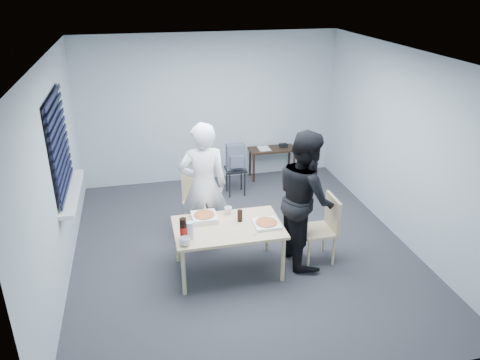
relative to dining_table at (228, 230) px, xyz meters
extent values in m
plane|color=#2D2C31|center=(0.29, 0.49, -0.58)|extent=(5.00, 5.00, 0.00)
plane|color=white|center=(0.29, 0.49, 2.02)|extent=(5.00, 5.00, 0.00)
plane|color=#ACBABE|center=(0.29, 2.99, 0.72)|extent=(4.50, 0.00, 4.50)
plane|color=#ACBABE|center=(0.29, -2.01, 0.72)|extent=(4.50, 0.00, 4.50)
plane|color=#ACBABE|center=(-1.96, 0.49, 0.72)|extent=(0.00, 5.00, 5.00)
plane|color=#ACBABE|center=(2.54, 0.49, 0.72)|extent=(0.00, 5.00, 5.00)
plane|color=black|center=(-1.95, 0.89, 0.97)|extent=(0.00, 1.30, 1.30)
cube|color=black|center=(-1.92, 0.89, 0.97)|extent=(0.04, 1.30, 1.25)
cube|color=silver|center=(-1.87, 0.89, 0.30)|extent=(0.18, 1.42, 0.05)
cube|color=tan|center=(0.00, 0.00, 0.04)|extent=(1.32, 0.84, 0.04)
cylinder|color=tan|center=(-0.60, -0.36, -0.28)|extent=(0.05, 0.05, 0.61)
cylinder|color=tan|center=(-0.60, 0.36, -0.28)|extent=(0.05, 0.05, 0.61)
cylinder|color=tan|center=(0.60, -0.36, -0.28)|extent=(0.05, 0.05, 0.61)
cylinder|color=tan|center=(0.60, 0.36, -0.28)|extent=(0.05, 0.05, 0.61)
cube|color=tan|center=(-0.22, 1.03, -0.15)|extent=(0.42, 0.42, 0.04)
cube|color=tan|center=(-0.22, 1.22, 0.09)|extent=(0.42, 0.04, 0.44)
cylinder|color=tan|center=(-0.39, 0.86, -0.38)|extent=(0.03, 0.03, 0.41)
cylinder|color=tan|center=(-0.39, 1.20, -0.38)|extent=(0.03, 0.03, 0.41)
cylinder|color=tan|center=(-0.05, 0.86, -0.38)|extent=(0.03, 0.03, 0.41)
cylinder|color=tan|center=(-0.05, 1.20, -0.38)|extent=(0.03, 0.03, 0.41)
cube|color=tan|center=(1.18, 0.00, -0.15)|extent=(0.42, 0.42, 0.04)
cube|color=tan|center=(1.37, 0.00, 0.09)|extent=(0.04, 0.42, 0.44)
cylinder|color=tan|center=(1.01, -0.17, -0.38)|extent=(0.03, 0.03, 0.41)
cylinder|color=tan|center=(1.01, 0.17, -0.38)|extent=(0.03, 0.03, 0.41)
cylinder|color=tan|center=(1.35, -0.17, -0.38)|extent=(0.03, 0.03, 0.41)
cylinder|color=tan|center=(1.35, 0.17, -0.38)|extent=(0.03, 0.03, 0.41)
imported|color=white|center=(-0.19, 0.70, 0.30)|extent=(0.65, 0.42, 1.77)
imported|color=black|center=(1.01, 0.07, 0.30)|extent=(0.47, 0.86, 1.77)
cube|color=black|center=(1.38, 2.77, -0.04)|extent=(0.84, 0.37, 0.04)
cylinder|color=black|center=(1.00, 2.62, -0.32)|extent=(0.04, 0.04, 0.52)
cylinder|color=black|center=(1.00, 2.92, -0.32)|extent=(0.04, 0.04, 0.52)
cylinder|color=black|center=(1.76, 2.62, -0.32)|extent=(0.04, 0.04, 0.52)
cylinder|color=black|center=(1.76, 2.92, -0.32)|extent=(0.04, 0.04, 0.52)
cube|color=black|center=(0.57, 2.20, -0.13)|extent=(0.34, 0.34, 0.04)
cylinder|color=black|center=(0.44, 2.07, -0.37)|extent=(0.04, 0.04, 0.43)
cylinder|color=black|center=(0.44, 2.33, -0.37)|extent=(0.04, 0.04, 0.43)
cylinder|color=black|center=(0.70, 2.07, -0.37)|extent=(0.04, 0.04, 0.43)
cylinder|color=black|center=(0.70, 2.33, -0.37)|extent=(0.04, 0.04, 0.43)
cube|color=slate|center=(0.57, 2.20, 0.10)|extent=(0.31, 0.16, 0.43)
cube|color=slate|center=(0.57, 2.09, 0.05)|extent=(0.22, 0.06, 0.20)
cube|color=white|center=(-0.26, 0.23, 0.08)|extent=(0.31, 0.31, 0.03)
cube|color=white|center=(-0.26, 0.23, 0.11)|extent=(0.31, 0.31, 0.03)
cylinder|color=#CC7F38|center=(-0.26, 0.23, 0.13)|extent=(0.26, 0.26, 0.01)
cube|color=white|center=(0.46, -0.08, 0.08)|extent=(0.31, 0.31, 0.03)
cylinder|color=#CC7F38|center=(0.46, -0.08, 0.10)|extent=(0.27, 0.27, 0.01)
imported|color=white|center=(-0.56, -0.32, 0.11)|extent=(0.17, 0.17, 0.10)
imported|color=white|center=(0.07, 0.32, 0.11)|extent=(0.10, 0.10, 0.09)
cylinder|color=black|center=(0.17, 0.10, 0.13)|extent=(0.09, 0.09, 0.15)
cylinder|color=black|center=(-0.56, -0.19, 0.20)|extent=(0.08, 0.08, 0.27)
cylinder|color=red|center=(-0.56, -0.19, 0.18)|extent=(0.09, 0.09, 0.09)
cylinder|color=silver|center=(-0.49, -0.19, 0.17)|extent=(0.10, 0.10, 0.22)
torus|color=red|center=(0.27, -0.28, 0.06)|extent=(0.05, 0.05, 0.00)
cube|color=white|center=(1.23, 2.79, -0.02)|extent=(0.27, 0.32, 0.00)
cube|color=black|center=(1.60, 2.80, 0.01)|extent=(0.16, 0.13, 0.06)
camera|label=1|loc=(-0.96, -4.90, 2.89)|focal=35.00mm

